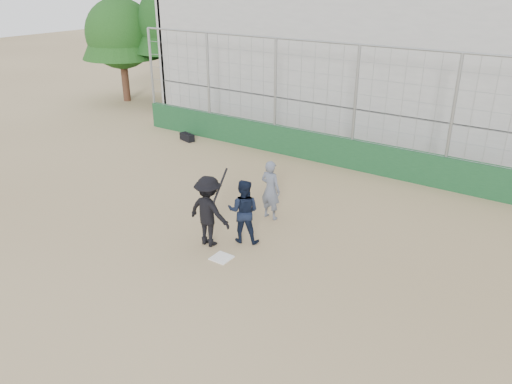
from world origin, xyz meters
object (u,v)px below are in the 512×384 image
Objects in this scene: umpire at (270,193)px; equipment_bag at (187,137)px; catcher_crouched at (244,221)px; batter_at_plate at (209,211)px.

equipment_bag is at bearing -26.53° from umpire.
catcher_crouched is at bearing 101.33° from umpire.
catcher_crouched is 1.56× the size of equipment_bag.
equipment_bag is (-6.47, 5.26, -0.40)m from catcher_crouched.
batter_at_plate reaches higher than equipment_bag.
batter_at_plate is 8.29m from equipment_bag.
batter_at_plate is 0.88m from catcher_crouched.
batter_at_plate is 1.72× the size of catcher_crouched.
catcher_crouched is at bearing 42.04° from batter_at_plate.
batter_at_plate reaches higher than umpire.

